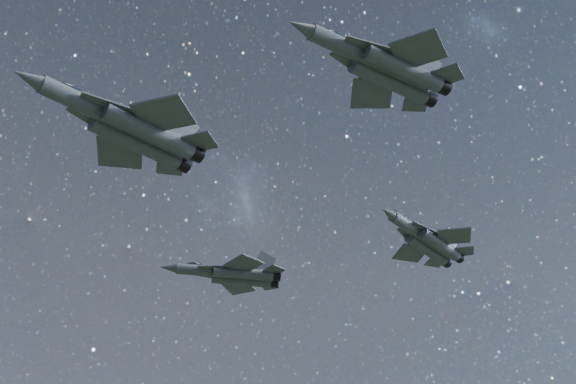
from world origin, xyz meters
TOP-DOWN VIEW (x-y plane):
  - jet_lead at (-19.58, -2.01)m, footprint 18.95×13.23m
  - jet_left at (4.56, 21.06)m, footprint 15.27×10.02m
  - jet_right at (-5.64, -20.48)m, footprint 15.61×11.09m
  - jet_slot at (19.72, 2.04)m, footprint 15.57×10.57m

SIDE VIEW (x-z plane):
  - jet_lead at x=-19.58m, z-range 140.74..145.51m
  - jet_right at x=-5.64m, z-range 141.35..145.32m
  - jet_left at x=4.56m, z-range 143.78..147.71m
  - jet_slot at x=19.72m, z-range 144.29..148.21m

